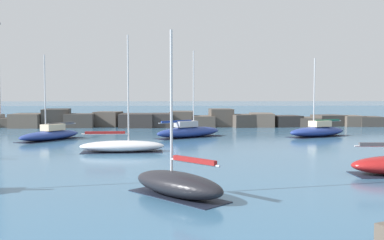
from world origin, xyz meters
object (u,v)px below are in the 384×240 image
sailboat_moored_6 (178,184)px  sailboat_moored_7 (189,131)px  sailboat_moored_1 (122,146)px  sailboat_moored_3 (318,131)px  sailboat_moored_0 (50,134)px

sailboat_moored_6 → sailboat_moored_7: (1.43, 26.69, 0.08)m
sailboat_moored_1 → sailboat_moored_7: (5.74, 11.46, 0.17)m
sailboat_moored_1 → sailboat_moored_3: sailboat_moored_1 is taller
sailboat_moored_1 → sailboat_moored_7: sailboat_moored_7 is taller
sailboat_moored_7 → sailboat_moored_3: bearing=1.3°
sailboat_moored_6 → sailboat_moored_3: bearing=60.0°
sailboat_moored_3 → sailboat_moored_6: 31.19m
sailboat_moored_1 → sailboat_moored_6: bearing=-74.2°
sailboat_moored_0 → sailboat_moored_1: size_ratio=0.92×
sailboat_moored_0 → sailboat_moored_6: (12.63, -24.61, 0.01)m
sailboat_moored_0 → sailboat_moored_7: size_ratio=0.92×
sailboat_moored_0 → sailboat_moored_6: sailboat_moored_0 is taller
sailboat_moored_0 → sailboat_moored_7: sailboat_moored_7 is taller
sailboat_moored_6 → sailboat_moored_7: sailboat_moored_7 is taller
sailboat_moored_3 → sailboat_moored_7: sailboat_moored_7 is taller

